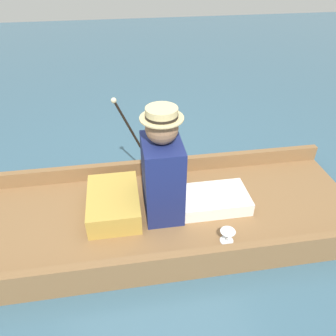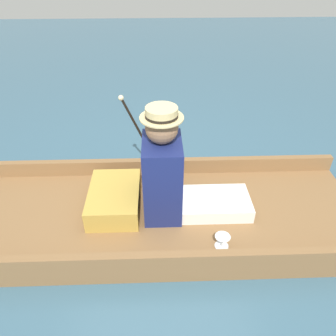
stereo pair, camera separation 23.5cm
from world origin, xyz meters
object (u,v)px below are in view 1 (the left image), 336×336
at_px(seated_person, 173,176).
at_px(walking_cane, 133,134).
at_px(teddy_bear, 159,169).
at_px(wine_glass, 227,234).

bearing_deg(seated_person, walking_cane, -152.17).
distance_m(teddy_bear, wine_glass, 0.83).
distance_m(teddy_bear, walking_cane, 0.37).
bearing_deg(wine_glass, walking_cane, -145.08).
distance_m(wine_glass, walking_cane, 1.09).
distance_m(seated_person, walking_cane, 0.53).
bearing_deg(walking_cane, teddy_bear, 61.22).
bearing_deg(wine_glass, seated_person, -140.39).
distance_m(seated_person, teddy_bear, 0.39).
xyz_separation_m(teddy_bear, wine_glass, (0.73, 0.39, -0.09)).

